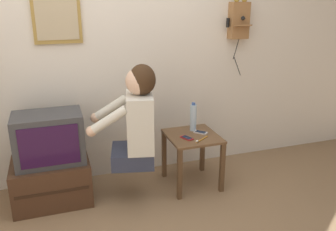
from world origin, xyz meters
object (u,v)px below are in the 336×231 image
(toothbrush, at_px, (201,140))
(television, at_px, (49,138))
(person, at_px, (137,118))
(cell_phone_held, at_px, (187,138))
(cell_phone_spare, at_px, (201,132))
(wall_phone_antique, at_px, (239,20))
(framed_picture, at_px, (56,15))
(water_bottle, at_px, (193,117))

(toothbrush, bearing_deg, television, 44.35)
(person, distance_m, television, 0.76)
(cell_phone_held, relative_size, cell_phone_spare, 1.04)
(wall_phone_antique, height_order, framed_picture, framed_picture)
(television, distance_m, framed_picture, 1.05)
(framed_picture, xyz_separation_m, cell_phone_held, (1.02, -0.50, -1.07))
(framed_picture, bearing_deg, water_bottle, -15.91)
(person, xyz_separation_m, toothbrush, (0.57, -0.08, -0.24))
(person, xyz_separation_m, wall_phone_antique, (1.18, 0.46, 0.75))
(cell_phone_held, relative_size, toothbrush, 0.85)
(wall_phone_antique, bearing_deg, toothbrush, -138.62)
(television, distance_m, water_bottle, 1.32)
(person, distance_m, water_bottle, 0.63)
(framed_picture, distance_m, water_bottle, 1.52)
(toothbrush, bearing_deg, cell_phone_held, 17.40)
(cell_phone_spare, bearing_deg, television, 133.88)
(framed_picture, height_order, cell_phone_spare, framed_picture)
(toothbrush, bearing_deg, water_bottle, -40.41)
(cell_phone_held, bearing_deg, cell_phone_spare, 3.69)
(framed_picture, relative_size, cell_phone_held, 3.53)
(person, bearing_deg, framed_picture, 60.80)
(television, bearing_deg, toothbrush, -10.97)
(person, height_order, cell_phone_held, person)
(framed_picture, xyz_separation_m, water_bottle, (1.15, -0.33, -0.95))
(cell_phone_spare, height_order, toothbrush, toothbrush)
(person, height_order, cell_phone_spare, person)
(television, xyz_separation_m, cell_phone_held, (1.18, -0.17, -0.09))
(person, bearing_deg, water_bottle, -60.94)
(cell_phone_spare, bearing_deg, wall_phone_antique, -8.39)
(person, bearing_deg, wall_phone_antique, -56.04)
(wall_phone_antique, relative_size, cell_phone_spare, 5.89)
(person, relative_size, framed_picture, 1.81)
(cell_phone_held, bearing_deg, person, 157.25)
(toothbrush, bearing_deg, wall_phone_antique, -83.31)
(cell_phone_spare, xyz_separation_m, water_bottle, (-0.04, 0.09, 0.13))
(cell_phone_held, bearing_deg, wall_phone_antique, 9.81)
(water_bottle, xyz_separation_m, toothbrush, (-0.03, -0.26, -0.13))
(cell_phone_spare, relative_size, water_bottle, 0.47)
(person, relative_size, cell_phone_spare, 6.67)
(framed_picture, distance_m, cell_phone_held, 1.56)
(water_bottle, bearing_deg, wall_phone_antique, 25.80)
(television, relative_size, water_bottle, 2.02)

